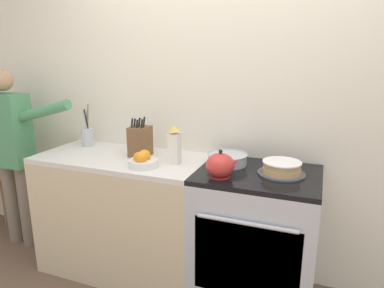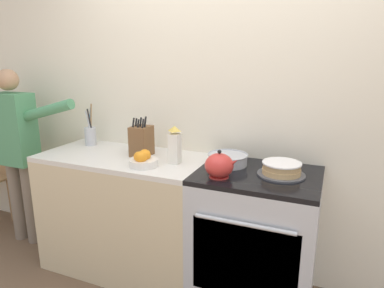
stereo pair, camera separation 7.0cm
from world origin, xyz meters
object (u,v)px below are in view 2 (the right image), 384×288
(stove_range, at_px, (255,239))
(person_baker, at_px, (17,144))
(mixing_bowl, at_px, (228,159))
(fruit_bowl, at_px, (143,159))
(milk_carton, at_px, (175,146))
(utensil_crock, at_px, (90,135))
(layer_cake, at_px, (281,169))
(tea_kettle, at_px, (219,166))
(knife_block, at_px, (142,141))

(stove_range, bearing_deg, person_baker, -179.64)
(mixing_bowl, xyz_separation_m, fruit_bowl, (-0.50, -0.24, 0.01))
(milk_carton, bearing_deg, stove_range, 1.44)
(utensil_crock, bearing_deg, layer_cake, -5.04)
(layer_cake, height_order, utensil_crock, utensil_crock)
(mixing_bowl, bearing_deg, layer_cake, -11.23)
(utensil_crock, xyz_separation_m, person_baker, (-0.64, -0.17, -0.10))
(mixing_bowl, bearing_deg, milk_carton, -162.63)
(person_baker, bearing_deg, utensil_crock, 3.27)
(tea_kettle, distance_m, utensil_crock, 1.24)
(mixing_bowl, relative_size, person_baker, 0.18)
(person_baker, bearing_deg, layer_cake, -10.58)
(mixing_bowl, distance_m, knife_block, 0.64)
(tea_kettle, relative_size, mixing_bowl, 0.78)
(mixing_bowl, bearing_deg, knife_block, -177.14)
(layer_cake, bearing_deg, knife_block, 177.72)
(layer_cake, relative_size, fruit_bowl, 1.50)
(utensil_crock, distance_m, person_baker, 0.67)
(stove_range, height_order, layer_cake, layer_cake)
(stove_range, xyz_separation_m, tea_kettle, (-0.20, -0.16, 0.53))
(knife_block, xyz_separation_m, milk_carton, (0.30, -0.07, 0.01))
(layer_cake, bearing_deg, stove_range, -171.86)
(tea_kettle, relative_size, person_baker, 0.14)
(mixing_bowl, distance_m, milk_carton, 0.36)
(mixing_bowl, height_order, fruit_bowl, fruit_bowl)
(tea_kettle, bearing_deg, milk_carton, 158.14)
(utensil_crock, relative_size, fruit_bowl, 1.74)
(milk_carton, bearing_deg, mixing_bowl, 17.37)
(utensil_crock, height_order, milk_carton, utensil_crock)
(tea_kettle, distance_m, mixing_bowl, 0.25)
(utensil_crock, relative_size, milk_carton, 1.30)
(person_baker, bearing_deg, knife_block, -7.91)
(person_baker, bearing_deg, fruit_bowl, -17.54)
(tea_kettle, relative_size, milk_carton, 0.82)
(layer_cake, xyz_separation_m, utensil_crock, (-1.54, 0.14, 0.05))
(layer_cake, distance_m, milk_carton, 0.71)
(stove_range, bearing_deg, fruit_bowl, -168.13)
(stove_range, height_order, tea_kettle, tea_kettle)
(utensil_crock, distance_m, milk_carton, 0.85)
(knife_block, height_order, utensil_crock, utensil_crock)
(tea_kettle, distance_m, knife_block, 0.70)
(layer_cake, bearing_deg, fruit_bowl, -168.71)
(layer_cake, bearing_deg, mixing_bowl, 168.77)
(knife_block, distance_m, person_baker, 1.18)
(layer_cake, relative_size, knife_block, 0.99)
(mixing_bowl, distance_m, fruit_bowl, 0.56)
(tea_kettle, relative_size, utensil_crock, 0.63)
(fruit_bowl, bearing_deg, stove_range, 11.87)
(mixing_bowl, bearing_deg, person_baker, -176.71)
(person_baker, bearing_deg, tea_kettle, -16.01)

